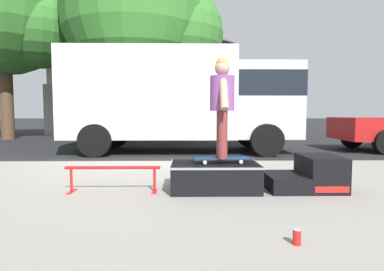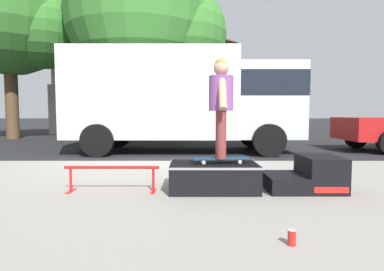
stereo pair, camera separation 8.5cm
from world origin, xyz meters
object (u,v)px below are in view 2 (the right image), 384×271
object	(u,v)px
skate_box	(213,175)
grind_rail	(111,173)
box_truck	(184,97)
street_tree_neighbour	(147,20)
skater_kid	(220,99)
soda_can	(291,238)
skateboard	(220,159)
kicker_ramp	(308,176)
street_tree_main	(15,17)

from	to	relation	value
skate_box	grind_rail	distance (m)	1.39
box_truck	grind_rail	bearing A→B (deg)	-99.13
street_tree_neighbour	skater_kid	bearing A→B (deg)	-76.38
skate_box	soda_can	bearing A→B (deg)	-74.60
grind_rail	soda_can	bearing A→B (deg)	-42.50
box_truck	street_tree_neighbour	size ratio (longest dim) A/B	0.80
skateboard	street_tree_neighbour	world-z (taller)	street_tree_neighbour
skater_kid	box_truck	distance (m)	5.38
street_tree_neighbour	box_truck	bearing A→B (deg)	-68.07
skate_box	soda_can	xyz separation A→B (m)	(0.50, -1.83, -0.14)
skateboard	skater_kid	world-z (taller)	skater_kid
grind_rail	skateboard	world-z (taller)	skateboard
skate_box	street_tree_neighbour	bearing A→B (deg)	103.04
kicker_ramp	soda_can	xyz separation A→B (m)	(-0.82, -1.83, -0.13)
grind_rail	street_tree_main	size ratio (longest dim) A/B	0.15
skater_kid	box_truck	xyz separation A→B (m)	(-0.61, 5.33, 0.33)
skate_box	kicker_ramp	distance (m)	1.32
soda_can	box_truck	bearing A→B (deg)	98.06
skate_box	skateboard	bearing A→B (deg)	8.38
skateboard	skate_box	bearing A→B (deg)	-171.62
kicker_ramp	box_truck	size ratio (longest dim) A/B	0.15
soda_can	box_truck	world-z (taller)	box_truck
skater_kid	box_truck	size ratio (longest dim) A/B	0.20
skater_kid	soda_can	distance (m)	2.23
skateboard	soda_can	size ratio (longest dim) A/B	6.31
skateboard	street_tree_main	size ratio (longest dim) A/B	0.09
skateboard	box_truck	xyz separation A→B (m)	(-0.61, 5.33, 1.15)
skate_box	street_tree_neighbour	size ratio (longest dim) A/B	0.14
street_tree_main	street_tree_neighbour	xyz separation A→B (m)	(6.08, -0.56, -0.29)
soda_can	box_truck	xyz separation A→B (m)	(-1.02, 7.17, 1.52)
skater_kid	street_tree_main	world-z (taller)	street_tree_main
skater_kid	soda_can	xyz separation A→B (m)	(0.41, -1.84, -1.19)
skate_box	street_tree_main	distance (m)	14.11
grind_rail	skater_kid	xyz separation A→B (m)	(1.49, 0.11, 0.99)
skateboard	street_tree_neighbour	xyz separation A→B (m)	(-2.32, 9.57, 4.72)
skater_kid	street_tree_main	size ratio (longest dim) A/B	0.16
skater_kid	grind_rail	bearing A→B (deg)	-175.80
skateboard	kicker_ramp	bearing A→B (deg)	-0.70
soda_can	box_truck	distance (m)	7.40
kicker_ramp	skateboard	distance (m)	1.25
skateboard	street_tree_main	bearing A→B (deg)	129.67
street_tree_neighbour	skate_box	bearing A→B (deg)	-76.96
soda_can	street_tree_neighbour	xyz separation A→B (m)	(-2.72, 11.41, 5.09)
kicker_ramp	street_tree_main	xyz separation A→B (m)	(-9.62, 10.14, 5.25)
grind_rail	box_truck	world-z (taller)	box_truck
box_truck	street_tree_neighbour	world-z (taller)	street_tree_neighbour
grind_rail	box_truck	xyz separation A→B (m)	(0.87, 5.44, 1.32)
soda_can	street_tree_neighbour	distance (m)	12.79
soda_can	street_tree_main	distance (m)	15.80
kicker_ramp	skate_box	bearing A→B (deg)	179.98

